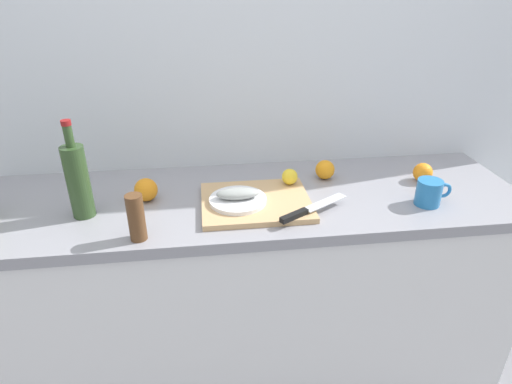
{
  "coord_description": "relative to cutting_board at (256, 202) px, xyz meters",
  "views": [
    {
      "loc": [
        -0.17,
        -1.39,
        1.64
      ],
      "look_at": [
        0.0,
        -0.07,
        0.95
      ],
      "focal_mm": 30.19,
      "sensor_mm": 36.0,
      "label": 1
    }
  ],
  "objects": [
    {
      "name": "orange_1",
      "position": [
        0.3,
        0.18,
        0.03
      ],
      "size": [
        0.08,
        0.08,
        0.08
      ],
      "primitive_type": "sphere",
      "color": "orange",
      "rests_on": "kitchen_counter"
    },
    {
      "name": "coffee_mug_0",
      "position": [
        0.6,
        -0.07,
        0.04
      ],
      "size": [
        0.13,
        0.09,
        0.09
      ],
      "color": "#2672B2",
      "rests_on": "kitchen_counter"
    },
    {
      "name": "lemon_0",
      "position": [
        0.14,
        0.11,
        0.04
      ],
      "size": [
        0.06,
        0.06,
        0.06
      ],
      "primitive_type": "sphere",
      "color": "yellow",
      "rests_on": "cutting_board"
    },
    {
      "name": "wine_bottle",
      "position": [
        -0.58,
        0.0,
        0.12
      ],
      "size": [
        0.07,
        0.07,
        0.33
      ],
      "color": "#2D4723",
      "rests_on": "kitchen_counter"
    },
    {
      "name": "kitchen_counter",
      "position": [
        -0.0,
        0.07,
        -0.46
      ],
      "size": [
        2.0,
        0.6,
        0.9
      ],
      "color": "white",
      "rests_on": "ground_plane"
    },
    {
      "name": "ground_plane",
      "position": [
        -0.0,
        0.07,
        -0.91
      ],
      "size": [
        12.0,
        12.0,
        0.0
      ],
      "primitive_type": "plane",
      "color": "slate"
    },
    {
      "name": "orange_2",
      "position": [
        -0.39,
        0.08,
        0.03
      ],
      "size": [
        0.08,
        0.08,
        0.08
      ],
      "primitive_type": "sphere",
      "color": "orange",
      "rests_on": "kitchen_counter"
    },
    {
      "name": "back_wall",
      "position": [
        -0.0,
        0.39,
        0.34
      ],
      "size": [
        3.2,
        0.05,
        2.5
      ],
      "primitive_type": "cube",
      "color": "silver",
      "rests_on": "ground_plane"
    },
    {
      "name": "fish_fillet",
      "position": [
        -0.06,
        -0.01,
        0.04
      ],
      "size": [
        0.15,
        0.06,
        0.04
      ],
      "primitive_type": "ellipsoid",
      "color": "#999E99",
      "rests_on": "white_plate"
    },
    {
      "name": "pepper_mill",
      "position": [
        -0.39,
        -0.17,
        0.07
      ],
      "size": [
        0.05,
        0.05,
        0.15
      ],
      "primitive_type": "cylinder",
      "color": "brown",
      "rests_on": "kitchen_counter"
    },
    {
      "name": "orange_0",
      "position": [
        0.67,
        0.11,
        0.03
      ],
      "size": [
        0.07,
        0.07,
        0.07
      ],
      "primitive_type": "sphere",
      "color": "orange",
      "rests_on": "kitchen_counter"
    },
    {
      "name": "cutting_board",
      "position": [
        0.0,
        0.0,
        0.0
      ],
      "size": [
        0.38,
        0.31,
        0.02
      ],
      "primitive_type": "cube",
      "color": "tan",
      "rests_on": "kitchen_counter"
    },
    {
      "name": "white_plate",
      "position": [
        -0.06,
        -0.01,
        0.02
      ],
      "size": [
        0.2,
        0.2,
        0.01
      ],
      "primitive_type": "cylinder",
      "color": "white",
      "rests_on": "cutting_board"
    },
    {
      "name": "chef_knife",
      "position": [
        0.15,
        -0.11,
        0.02
      ],
      "size": [
        0.26,
        0.17,
        0.02
      ],
      "rotation": [
        0.0,
        0.0,
        0.54
      ],
      "color": "silver",
      "rests_on": "cutting_board"
    }
  ]
}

